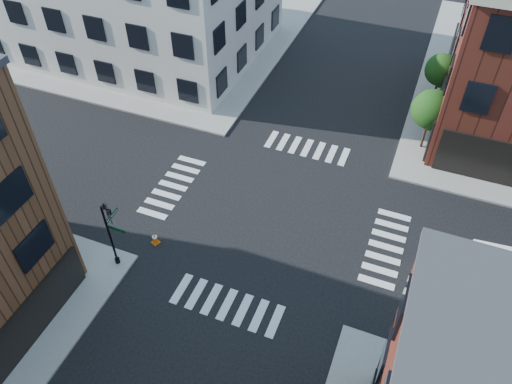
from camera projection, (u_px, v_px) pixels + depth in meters
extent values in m
plane|color=black|center=(273.00, 214.00, 30.85)|extent=(120.00, 120.00, 0.00)
cube|color=gray|center=(150.00, 17.00, 50.36)|extent=(30.00, 30.00, 0.15)
cylinder|color=black|center=(423.00, 138.00, 34.92)|extent=(0.18, 0.18, 1.47)
cylinder|color=black|center=(426.00, 130.00, 34.41)|extent=(0.12, 0.12, 1.47)
sphere|color=#16330D|center=(432.00, 109.00, 33.24)|extent=(2.69, 2.69, 2.69)
sphere|color=#16330D|center=(433.00, 118.00, 33.48)|extent=(1.85, 1.85, 1.85)
cylinder|color=black|center=(434.00, 95.00, 38.97)|extent=(0.18, 0.18, 1.33)
cylinder|color=black|center=(436.00, 87.00, 38.50)|extent=(0.12, 0.12, 1.33)
sphere|color=#16330D|center=(441.00, 70.00, 37.44)|extent=(2.43, 2.43, 2.43)
sphere|color=#16330D|center=(443.00, 77.00, 37.66)|extent=(1.67, 1.67, 1.67)
cylinder|color=black|center=(110.00, 237.00, 26.52)|extent=(0.12, 0.12, 4.60)
cylinder|color=black|center=(117.00, 260.00, 27.91)|extent=(0.28, 0.28, 0.30)
cube|color=#053819|center=(116.00, 229.00, 25.78)|extent=(1.10, 0.03, 0.22)
cube|color=#053819|center=(112.00, 216.00, 26.12)|extent=(0.03, 1.10, 0.22)
imported|color=black|center=(111.00, 217.00, 25.38)|extent=(0.22, 0.18, 1.10)
imported|color=black|center=(106.00, 211.00, 25.66)|extent=(0.18, 0.22, 1.10)
cube|color=silver|center=(446.00, 275.00, 25.82)|extent=(1.99, 2.32, 1.81)
cube|color=black|center=(431.00, 268.00, 25.78)|extent=(0.24, 1.72, 0.81)
cube|color=black|center=(488.00, 297.00, 26.00)|extent=(7.29, 1.52, 0.23)
cylinder|color=black|center=(441.00, 301.00, 25.83)|extent=(0.93, 0.39, 0.91)
cylinder|color=black|center=(442.00, 272.00, 27.14)|extent=(0.93, 0.39, 0.91)
cylinder|color=black|center=(508.00, 316.00, 25.16)|extent=(0.93, 0.39, 0.91)
cylinder|color=black|center=(506.00, 286.00, 26.46)|extent=(0.93, 0.39, 0.91)
cube|color=#F25F0A|center=(156.00, 242.00, 29.21)|extent=(0.55, 0.55, 0.04)
cone|color=#F25F0A|center=(155.00, 238.00, 28.96)|extent=(0.52, 0.52, 0.76)
cylinder|color=white|center=(155.00, 237.00, 28.88)|extent=(0.29, 0.29, 0.09)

